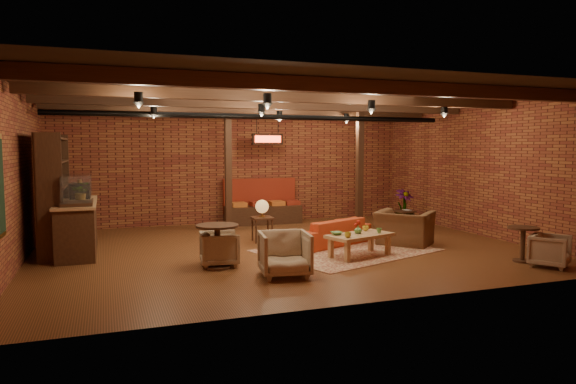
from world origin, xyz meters
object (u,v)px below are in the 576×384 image
object	(u,v)px
side_table_lamp	(262,210)
round_table_right	(523,238)
armchair_b	(285,252)
armchair_right	(404,222)
round_table_left	(217,239)
side_table_book	(404,212)
armchair_far	(550,249)
sofa	(329,232)
coffee_table	(359,237)
armchair_a	(220,247)
plant_tall	(404,172)

from	to	relation	value
side_table_lamp	round_table_right	distance (m)	5.37
armchair_b	armchair_right	size ratio (longest dim) A/B	0.72
round_table_left	round_table_right	bearing A→B (deg)	-14.28
side_table_lamp	side_table_book	distance (m)	4.08
side_table_lamp	side_table_book	bearing A→B (deg)	7.22
side_table_lamp	armchair_b	world-z (taller)	side_table_lamp
armchair_b	armchair_far	xyz separation A→B (m)	(4.69, -0.97, -0.09)
sofa	armchair_far	bearing A→B (deg)	107.38
side_table_lamp	round_table_left	xyz separation A→B (m)	(-1.48, -2.20, -0.20)
round_table_right	coffee_table	bearing A→B (deg)	152.31
round_table_left	side_table_book	distance (m)	6.15
coffee_table	round_table_right	bearing A→B (deg)	-27.69
side_table_lamp	armchair_b	xyz separation A→B (m)	(-0.55, -3.11, -0.31)
round_table_left	armchair_a	xyz separation A→B (m)	(0.08, 0.20, -0.19)
side_table_book	armchair_far	size ratio (longest dim) A/B	0.79
side_table_lamp	side_table_book	xyz separation A→B (m)	(4.04, 0.51, -0.28)
round_table_right	armchair_far	world-z (taller)	round_table_right
armchair_a	plant_tall	distance (m)	6.70
armchair_a	plant_tall	xyz separation A→B (m)	(5.82, 3.13, 1.13)
coffee_table	round_table_left	world-z (taller)	round_table_left
armchair_right	round_table_right	xyz separation A→B (m)	(1.16, -2.19, -0.06)
armchair_a	armchair_right	world-z (taller)	armchair_right
armchair_a	armchair_far	xyz separation A→B (m)	(5.54, -2.08, -0.02)
side_table_lamp	sofa	bearing A→B (deg)	-34.52
sofa	round_table_left	distance (m)	3.06
coffee_table	side_table_lamp	bearing A→B (deg)	120.89
sofa	plant_tall	distance (m)	3.91
sofa	round_table_right	xyz separation A→B (m)	(2.72, -2.72, 0.15)
armchair_far	side_table_lamp	bearing A→B (deg)	102.02
coffee_table	armchair_right	size ratio (longest dim) A/B	1.27
armchair_right	side_table_lamp	bearing A→B (deg)	22.84
sofa	side_table_lamp	bearing A→B (deg)	-58.98
round_table_left	armchair_right	bearing A→B (deg)	10.53
armchair_a	armchair_b	world-z (taller)	armchair_b
side_table_book	round_table_right	world-z (taller)	round_table_right
armchair_a	plant_tall	bearing A→B (deg)	-56.01
armchair_right	side_table_book	world-z (taller)	armchair_right
coffee_table	side_table_book	world-z (taller)	coffee_table
armchair_far	plant_tall	size ratio (longest dim) A/B	0.22
armchair_b	sofa	bearing A→B (deg)	59.22
coffee_table	plant_tall	size ratio (longest dim) A/B	0.49
armchair_b	armchair_far	bearing A→B (deg)	-3.33
side_table_lamp	armchair_far	size ratio (longest dim) A/B	1.50
side_table_lamp	armchair_a	xyz separation A→B (m)	(-1.40, -2.00, -0.39)
side_table_book	plant_tall	size ratio (longest dim) A/B	0.17
side_table_lamp	round_table_left	distance (m)	2.66
armchair_a	armchair_right	bearing A→B (deg)	-76.22
round_table_right	armchair_far	size ratio (longest dim) A/B	1.03
armchair_a	armchair_far	size ratio (longest dim) A/B	1.07
armchair_a	side_table_book	world-z (taller)	armchair_a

